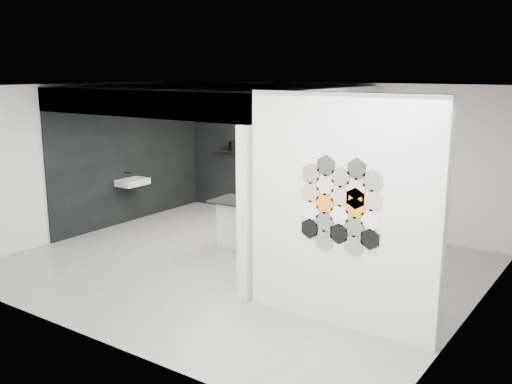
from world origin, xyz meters
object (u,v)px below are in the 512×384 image
object	(u,v)px
kettle	(321,156)
utensil_cup	(236,149)
wall_basin	(133,182)
bottle_dark	(266,150)
glass_bowl	(332,158)
kitchen_island	(258,225)
stockpot	(234,146)
glass_vase	(334,157)
partition_panel	(341,212)

from	to	relation	value
kettle	utensil_cup	size ratio (longest dim) A/B	1.89
kettle	wall_basin	bearing A→B (deg)	-156.66
kettle	bottle_dark	size ratio (longest dim) A/B	1.10
glass_bowl	bottle_dark	xyz separation A→B (m)	(-1.54, 0.00, 0.02)
kitchen_island	utensil_cup	xyz separation A→B (m)	(-1.96, 2.01, 0.94)
kettle	glass_bowl	world-z (taller)	kettle
stockpot	kettle	xyz separation A→B (m)	(2.13, 0.00, -0.02)
kitchen_island	glass_vase	xyz separation A→B (m)	(0.40, 2.01, 0.96)
partition_panel	kettle	bearing A→B (deg)	121.35
partition_panel	stockpot	world-z (taller)	partition_panel
stockpot	utensil_cup	distance (m)	0.07
glass_vase	bottle_dark	bearing A→B (deg)	180.00
bottle_dark	partition_panel	bearing A→B (deg)	-46.59
partition_panel	stockpot	xyz separation A→B (m)	(-4.48, 3.87, 0.02)
stockpot	wall_basin	bearing A→B (deg)	-115.44
kettle	glass_vase	world-z (taller)	kettle
wall_basin	bottle_dark	xyz separation A→B (m)	(1.81, 2.07, 0.55)
partition_panel	utensil_cup	bearing A→B (deg)	138.96
kitchen_island	bottle_dark	distance (m)	2.52
kitchen_island	glass_vase	bearing A→B (deg)	76.36
bottle_dark	utensil_cup	xyz separation A→B (m)	(-0.78, 0.00, -0.03)
stockpot	kettle	bearing A→B (deg)	0.00
partition_panel	glass_bowl	size ratio (longest dim) A/B	17.63
stockpot	kettle	distance (m)	2.13
stockpot	kettle	world-z (taller)	stockpot
wall_basin	bottle_dark	bearing A→B (deg)	48.78
kitchen_island	bottle_dark	world-z (taller)	bottle_dark
glass_vase	glass_bowl	bearing A→B (deg)	180.00
kettle	kitchen_island	bearing A→B (deg)	-103.74
kettle	bottle_dark	world-z (taller)	bottle_dark
wall_basin	kettle	bearing A→B (deg)	33.58
stockpot	bottle_dark	size ratio (longest dim) A/B	1.50
wall_basin	glass_bowl	size ratio (longest dim) A/B	3.78
wall_basin	stockpot	size ratio (longest dim) A/B	2.49
glass_vase	bottle_dark	distance (m)	1.58
wall_basin	kitchen_island	distance (m)	3.02
wall_basin	glass_vase	bearing A→B (deg)	31.35
utensil_cup	bottle_dark	bearing A→B (deg)	0.00
partition_panel	glass_bowl	world-z (taller)	partition_panel
stockpot	glass_bowl	distance (m)	2.37
partition_panel	kettle	size ratio (longest dim) A/B	15.75
wall_basin	bottle_dark	size ratio (longest dim) A/B	3.73
kitchen_island	glass_vase	world-z (taller)	glass_vase
glass_bowl	kitchen_island	bearing A→B (deg)	-100.29
stockpot	bottle_dark	bearing A→B (deg)	0.00
kettle	glass_bowl	xyz separation A→B (m)	(0.24, 0.00, -0.02)
kitchen_island	bottle_dark	xyz separation A→B (m)	(-1.18, 2.01, 0.97)
glass_vase	utensil_cup	xyz separation A→B (m)	(-2.37, 0.00, -0.02)
wall_basin	bottle_dark	distance (m)	2.80
partition_panel	kitchen_island	world-z (taller)	partition_panel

